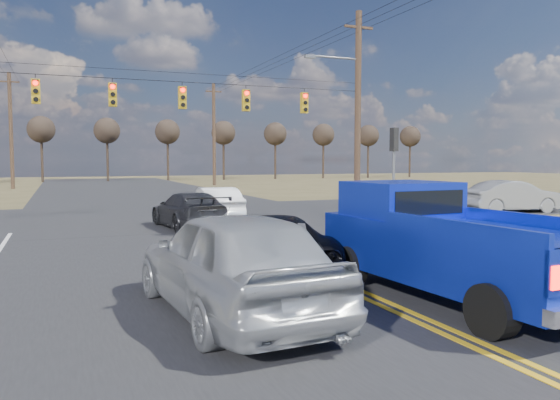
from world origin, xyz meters
name	(u,v)px	position (x,y,z in m)	size (l,w,h in m)	color
ground	(438,329)	(0.00, 0.00, 0.00)	(160.00, 160.00, 0.00)	brown
road_main	(237,239)	(0.00, 10.00, 0.00)	(14.00, 120.00, 0.02)	#28282B
road_cross	(184,215)	(0.00, 18.00, 0.00)	(120.00, 12.00, 0.02)	#28282B
signal_gantry	(194,103)	(0.50, 17.79, 5.06)	(19.60, 4.83, 10.00)	#473323
utility_poles	(187,97)	(0.00, 17.00, 5.23)	(19.60, 58.32, 10.00)	#473323
treeline	(151,107)	(0.00, 26.96, 5.70)	(87.00, 117.80, 7.40)	#33261C
pickup_truck	(445,244)	(1.23, 1.41, 1.02)	(2.53, 5.70, 2.09)	black
silver_suv	(232,261)	(-2.62, 1.88, 0.89)	(2.10, 5.21, 1.78)	#A9ACB1
black_suv	(271,243)	(-0.80, 4.87, 0.65)	(2.17, 4.70, 1.31)	black
white_car_queue	(215,204)	(0.80, 15.50, 0.70)	(1.47, 4.22, 1.39)	white
dgrey_car_queue	(189,210)	(-0.80, 13.31, 0.67)	(1.88, 4.63, 1.34)	#2B2C30
cross_car_east_near	(512,197)	(14.90, 13.47, 0.77)	(4.66, 1.62, 1.53)	gray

